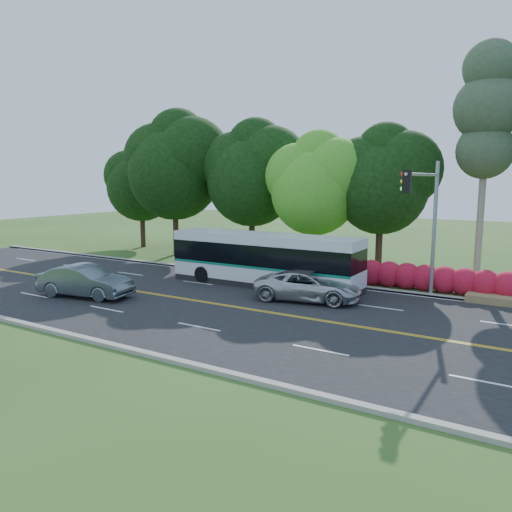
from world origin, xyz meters
The scene contains 12 objects.
ground centered at (0.00, 0.00, 0.00)m, with size 120.00×120.00×0.00m, color #32531B.
road centered at (0.00, 0.00, 0.01)m, with size 60.00×14.00×0.02m, color black.
curb_north centered at (0.00, 7.15, 0.07)m, with size 60.00×0.30×0.15m, color #9C978D.
curb_south centered at (0.00, -7.15, 0.07)m, with size 60.00×0.30×0.15m, color #9C978D.
grass_verge centered at (0.00, 9.00, 0.05)m, with size 60.00×4.00×0.10m, color #32531B.
lane_markings centered at (-0.09, 0.00, 0.02)m, with size 57.60×13.82×0.00m.
tree_row centered at (-5.15, 12.13, 6.73)m, with size 44.70×9.10×13.84m.
bougainvillea_hedge centered at (7.18, 8.15, 0.72)m, with size 9.50×2.25×1.50m.
traffic_signal centered at (6.49, 5.40, 4.67)m, with size 0.42×6.10×7.00m.
transit_bus centered at (-2.30, 4.96, 1.49)m, with size 11.38×2.54×2.98m.
sedan centered at (-8.83, -2.31, 0.85)m, with size 1.75×5.02×1.66m, color slate.
suv centered at (1.41, 3.03, 0.76)m, with size 2.46×5.34×1.48m, color silver.
Camera 1 is at (11.96, -19.37, 6.12)m, focal length 35.00 mm.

